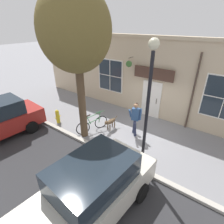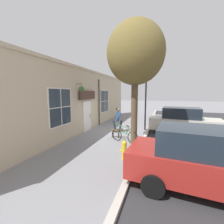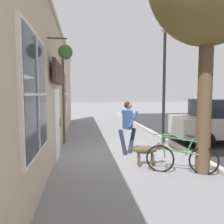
# 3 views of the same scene
# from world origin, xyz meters

# --- Properties ---
(ground_plane) EXTENTS (90.00, 90.00, 0.00)m
(ground_plane) POSITION_xyz_m (0.00, 0.00, 0.00)
(ground_plane) COLOR gray
(storefront_facade) EXTENTS (0.95, 18.00, 4.38)m
(storefront_facade) POSITION_xyz_m (-2.34, -0.01, 2.20)
(storefront_facade) COLOR #C6B293
(storefront_facade) RESTS_ON ground_plane
(pedestrian_walking) EXTENTS (0.67, 0.55, 1.71)m
(pedestrian_walking) POSITION_xyz_m (0.05, -0.06, 1.03)
(pedestrian_walking) COLOR #282D47
(pedestrian_walking) RESTS_ON ground_plane
(dog_on_leash) EXTENTS (1.04, 0.27, 0.65)m
(dog_on_leash) POSITION_xyz_m (0.36, -1.30, 0.43)
(dog_on_leash) COLOR brown
(dog_on_leash) RESTS_ON ground_plane
(street_tree_by_curb) EXTENTS (2.90, 2.61, 6.28)m
(street_tree_by_curb) POSITION_xyz_m (1.53, -1.94, 4.57)
(street_tree_by_curb) COLOR brown
(street_tree_by_curb) RESTS_ON ground_plane
(leaning_bicycle) EXTENTS (1.64, 0.68, 1.00)m
(leaning_bicycle) POSITION_xyz_m (1.01, -1.95, 0.38)
(leaning_bicycle) COLOR black
(leaning_bicycle) RESTS_ON ground_plane
(parked_car_mid_block) EXTENTS (4.43, 2.20, 1.75)m
(parked_car_mid_block) POSITION_xyz_m (4.26, 0.91, 0.88)
(parked_car_mid_block) COLOR beige
(parked_car_mid_block) RESTS_ON ground_plane
(street_lamp) EXTENTS (0.32, 0.32, 4.59)m
(street_lamp) POSITION_xyz_m (1.76, 1.23, 3.02)
(street_lamp) COLOR black
(street_lamp) RESTS_ON ground_plane
(fire_hydrant) EXTENTS (0.34, 0.20, 0.77)m
(fire_hydrant) POSITION_xyz_m (1.51, -4.02, 0.40)
(fire_hydrant) COLOR gold
(fire_hydrant) RESTS_ON ground_plane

